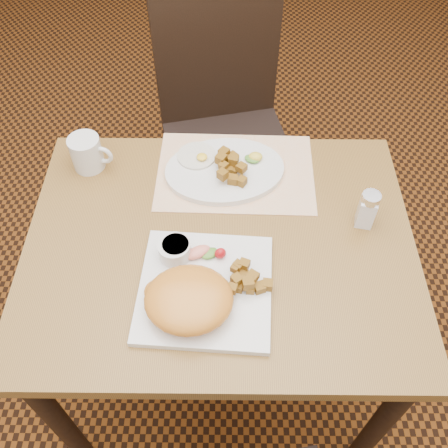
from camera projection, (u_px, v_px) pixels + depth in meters
ground at (221, 368)px, 1.74m from camera, size 8.00×8.00×0.00m
table at (220, 268)px, 1.23m from camera, size 0.90×0.70×0.75m
chair_far at (224, 118)px, 1.74m from camera, size 0.51×0.51×0.97m
placemat at (235, 172)px, 1.28m from camera, size 0.41×0.29×0.00m
plate_square at (205, 288)px, 1.06m from camera, size 0.30×0.30×0.02m
plate_oval at (225, 170)px, 1.27m from camera, size 0.33×0.27×0.02m
hollandaise_mound at (188, 300)px, 1.00m from camera, size 0.19×0.16×0.07m
ramekin at (174, 249)px, 1.09m from camera, size 0.07×0.07×0.04m
garnish_sq at (205, 253)px, 1.10m from camera, size 0.10×0.05×0.03m
fried_egg at (197, 156)px, 1.29m from camera, size 0.10×0.10×0.02m
garnish_ov at (254, 158)px, 1.28m from camera, size 0.05×0.04×0.02m
salt_shaker at (367, 209)px, 1.14m from camera, size 0.05×0.05×0.10m
coffee_mug at (87, 153)px, 1.26m from camera, size 0.11×0.08×0.09m
home_fries_sq at (245, 280)px, 1.05m from camera, size 0.10×0.08×0.04m
home_fries_ov at (230, 166)px, 1.25m from camera, size 0.08×0.12×0.04m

